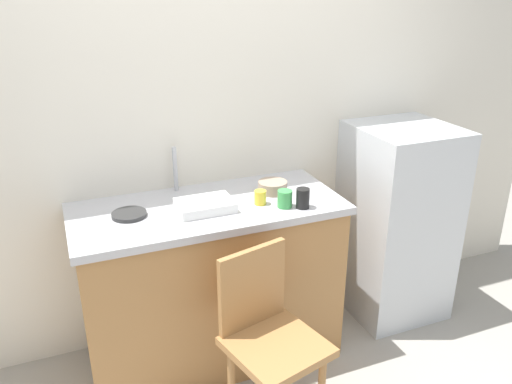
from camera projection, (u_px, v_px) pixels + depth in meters
back_wall at (202, 122)px, 2.86m from camera, size 4.80×0.10×2.55m
cabinet_base at (211, 285)px, 2.84m from camera, size 1.35×0.60×0.89m
countertop at (208, 208)px, 2.66m from camera, size 1.39×0.64×0.04m
faucet at (175, 169)px, 2.79m from camera, size 0.02×0.02×0.25m
refrigerator at (396, 222)px, 3.21m from camera, size 0.56×0.58×1.22m
chair at (268, 335)px, 2.36m from camera, size 0.49×0.49×0.89m
dish_tray at (205, 205)px, 2.58m from camera, size 0.28×0.20×0.05m
terracotta_bowl at (273, 187)px, 2.80m from camera, size 0.16×0.16×0.06m
hotplate at (129, 214)px, 2.52m from camera, size 0.17×0.17×0.02m
cup_yellow at (260, 197)px, 2.65m from camera, size 0.06×0.06×0.07m
cup_black at (303, 198)px, 2.60m from camera, size 0.07×0.07×0.10m
cup_green at (285, 199)px, 2.61m from camera, size 0.08×0.08×0.09m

